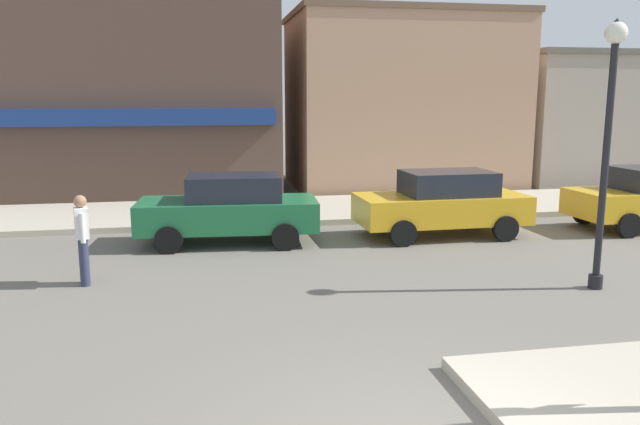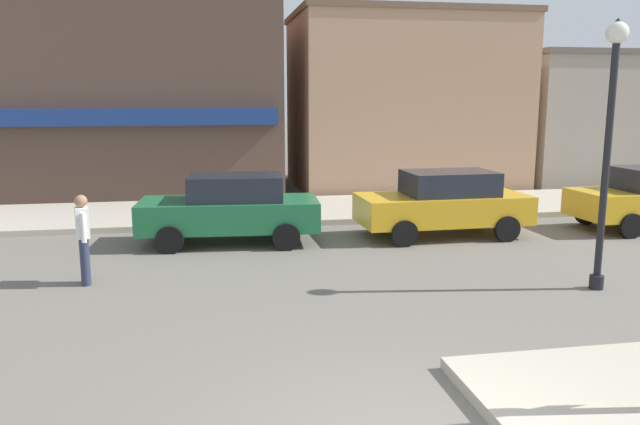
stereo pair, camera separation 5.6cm
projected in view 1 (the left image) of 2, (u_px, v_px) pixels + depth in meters
kerb_far at (270, 211)px, 17.87m from camera, size 80.00×4.00×0.15m
lamp_post at (609, 117)px, 10.34m from camera, size 0.36×0.36×4.54m
parked_car_nearest at (230, 208)px, 14.11m from camera, size 4.11×2.08×1.56m
parked_car_second at (443, 203)px, 14.85m from camera, size 4.04×1.95×1.56m
pedestrian_crossing_near at (82, 237)px, 10.94m from camera, size 0.30×0.56×1.61m
building_corner_shop at (131, 67)px, 22.80m from camera, size 10.22×9.94×8.71m
building_storefront_left_near at (400, 101)px, 23.11m from camera, size 8.10×5.55×6.27m
building_storefront_left_mid at (585, 116)px, 26.40m from camera, size 8.47×7.84×4.99m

